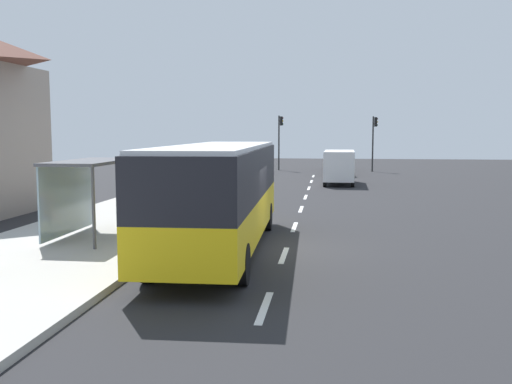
% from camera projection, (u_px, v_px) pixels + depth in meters
% --- Properties ---
extents(ground_plane, '(56.00, 92.00, 0.04)m').
position_uv_depth(ground_plane, '(301.00, 198.00, 31.45)').
color(ground_plane, '#262628').
extents(sidewalk_platform, '(6.20, 30.00, 0.18)m').
position_uv_depth(sidewalk_platform, '(106.00, 230.00, 20.42)').
color(sidewalk_platform, '#ADAAA3').
rests_on(sidewalk_platform, ground).
extents(lane_stripe_seg_0, '(0.16, 2.20, 0.01)m').
position_uv_depth(lane_stripe_seg_0, '(264.00, 307.00, 11.69)').
color(lane_stripe_seg_0, silver).
rests_on(lane_stripe_seg_0, ground).
extents(lane_stripe_seg_1, '(0.16, 2.20, 0.01)m').
position_uv_depth(lane_stripe_seg_1, '(284.00, 255.00, 16.62)').
color(lane_stripe_seg_1, silver).
rests_on(lane_stripe_seg_1, ground).
extents(lane_stripe_seg_2, '(0.16, 2.20, 0.01)m').
position_uv_depth(lane_stripe_seg_2, '(294.00, 227.00, 21.55)').
color(lane_stripe_seg_2, silver).
rests_on(lane_stripe_seg_2, ground).
extents(lane_stripe_seg_3, '(0.16, 2.20, 0.01)m').
position_uv_depth(lane_stripe_seg_3, '(301.00, 209.00, 26.48)').
color(lane_stripe_seg_3, silver).
rests_on(lane_stripe_seg_3, ground).
extents(lane_stripe_seg_4, '(0.16, 2.20, 0.01)m').
position_uv_depth(lane_stripe_seg_4, '(306.00, 197.00, 31.41)').
color(lane_stripe_seg_4, silver).
rests_on(lane_stripe_seg_4, ground).
extents(lane_stripe_seg_5, '(0.16, 2.20, 0.01)m').
position_uv_depth(lane_stripe_seg_5, '(309.00, 188.00, 36.34)').
color(lane_stripe_seg_5, silver).
rests_on(lane_stripe_seg_5, ground).
extents(lane_stripe_seg_6, '(0.16, 2.20, 0.01)m').
position_uv_depth(lane_stripe_seg_6, '(311.00, 181.00, 41.28)').
color(lane_stripe_seg_6, silver).
rests_on(lane_stripe_seg_6, ground).
extents(lane_stripe_seg_7, '(0.16, 2.20, 0.01)m').
position_uv_depth(lane_stripe_seg_7, '(313.00, 176.00, 46.21)').
color(lane_stripe_seg_7, silver).
rests_on(lane_stripe_seg_7, ground).
extents(bus, '(2.83, 11.08, 3.21)m').
position_uv_depth(bus, '(220.00, 191.00, 17.01)').
color(bus, yellow).
rests_on(bus, ground).
extents(white_van, '(2.14, 5.25, 2.30)m').
position_uv_depth(white_van, '(339.00, 165.00, 39.05)').
color(white_van, white).
rests_on(white_van, ground).
extents(sedan_near, '(1.98, 4.47, 1.52)m').
position_uv_depth(sedan_near, '(338.00, 162.00, 53.77)').
color(sedan_near, black).
rests_on(sedan_near, ground).
extents(sedan_far, '(2.05, 4.50, 1.52)m').
position_uv_depth(sedan_far, '(339.00, 166.00, 47.10)').
color(sedan_far, black).
rests_on(sedan_far, ground).
extents(recycling_bin_yellow, '(0.52, 0.52, 0.95)m').
position_uv_depth(recycling_bin_yellow, '(168.00, 214.00, 20.51)').
color(recycling_bin_yellow, yellow).
rests_on(recycling_bin_yellow, sidewalk_platform).
extents(recycling_bin_blue, '(0.52, 0.52, 0.95)m').
position_uv_depth(recycling_bin_blue, '(174.00, 211.00, 21.20)').
color(recycling_bin_blue, blue).
rests_on(recycling_bin_blue, sidewalk_platform).
extents(recycling_bin_red, '(0.52, 0.52, 0.95)m').
position_uv_depth(recycling_bin_red, '(179.00, 209.00, 21.89)').
color(recycling_bin_red, red).
rests_on(recycling_bin_red, sidewalk_platform).
extents(traffic_light_near_side, '(0.49, 0.28, 4.98)m').
position_uv_depth(traffic_light_near_side, '(374.00, 135.00, 51.41)').
color(traffic_light_near_side, '#2D2D2D').
rests_on(traffic_light_near_side, ground).
extents(traffic_light_far_side, '(0.49, 0.28, 5.10)m').
position_uv_depth(traffic_light_far_side, '(280.00, 134.00, 53.28)').
color(traffic_light_far_side, '#2D2D2D').
rests_on(traffic_light_far_side, ground).
extents(bus_shelter, '(1.80, 4.00, 2.50)m').
position_uv_depth(bus_shelter, '(83.00, 178.00, 18.48)').
color(bus_shelter, '#4C4C51').
rests_on(bus_shelter, sidewalk_platform).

